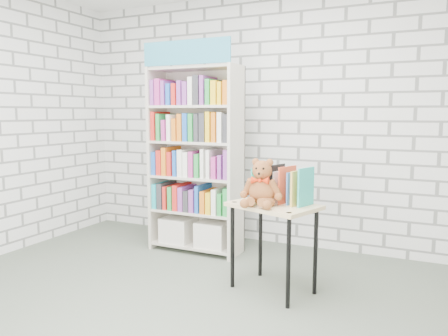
% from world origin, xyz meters
% --- Properties ---
extents(ground, '(4.50, 4.50, 0.00)m').
position_xyz_m(ground, '(0.00, 0.00, 0.00)').
color(ground, '#4E574A').
rests_on(ground, ground).
extents(room_shell, '(4.52, 4.02, 2.81)m').
position_xyz_m(room_shell, '(0.00, 0.00, 1.78)').
color(room_shell, silver).
rests_on(room_shell, ground).
extents(bookshelf, '(0.98, 0.38, 2.20)m').
position_xyz_m(bookshelf, '(-0.47, 1.36, 1.00)').
color(bookshelf, beige).
rests_on(bookshelf, ground).
extents(display_table, '(0.81, 0.68, 0.74)m').
position_xyz_m(display_table, '(0.63, 0.67, 0.64)').
color(display_table, '#CFB47C').
rests_on(display_table, ground).
extents(table_books, '(0.52, 0.36, 0.29)m').
position_xyz_m(table_books, '(0.67, 0.78, 0.88)').
color(table_books, teal).
rests_on(table_books, display_table).
extents(teddy_bear, '(0.35, 0.33, 0.38)m').
position_xyz_m(teddy_bear, '(0.56, 0.59, 0.89)').
color(teddy_bear, brown).
rests_on(teddy_bear, display_table).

